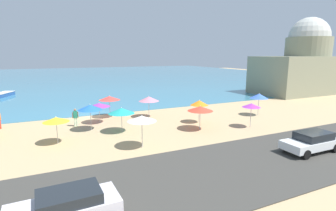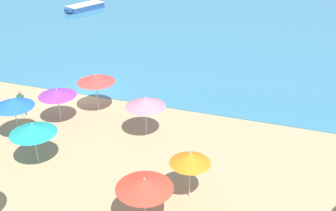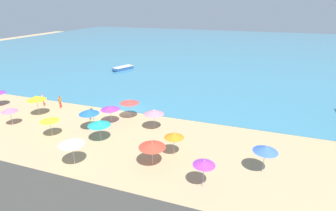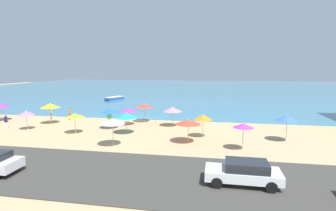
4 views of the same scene
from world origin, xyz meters
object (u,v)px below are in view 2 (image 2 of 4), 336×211
object	(u,v)px
beach_umbrella_0	(190,158)
beach_umbrella_12	(96,79)
beach_umbrella_9	(146,102)
beach_umbrella_10	(57,93)
beach_umbrella_13	(33,129)
bather_1	(21,103)
beach_umbrella_3	(144,184)
skiff_nearshore	(85,7)
beach_umbrella_6	(13,103)

from	to	relation	value
beach_umbrella_0	beach_umbrella_12	bearing A→B (deg)	141.16
beach_umbrella_9	beach_umbrella_10	xyz separation A→B (m)	(-5.40, -0.17, -0.19)
beach_umbrella_13	beach_umbrella_9	bearing A→B (deg)	45.26
bather_1	beach_umbrella_3	bearing A→B (deg)	-30.47
beach_umbrella_0	beach_umbrella_10	distance (m)	10.07
beach_umbrella_3	beach_umbrella_13	size ratio (longest dim) A/B	1.01
beach_umbrella_3	skiff_nearshore	bearing A→B (deg)	122.55
beach_umbrella_6	beach_umbrella_13	xyz separation A→B (m)	(2.41, -1.76, -0.19)
skiff_nearshore	beach_umbrella_6	bearing A→B (deg)	-68.89
beach_umbrella_12	beach_umbrella_6	bearing A→B (deg)	-122.26
beach_umbrella_0	beach_umbrella_6	bearing A→B (deg)	169.73
beach_umbrella_0	beach_umbrella_12	world-z (taller)	beach_umbrella_12
beach_umbrella_13	skiff_nearshore	distance (m)	30.35
beach_umbrella_0	skiff_nearshore	distance (m)	34.48
beach_umbrella_6	skiff_nearshore	distance (m)	27.81
bather_1	skiff_nearshore	bearing A→B (deg)	110.33
beach_umbrella_6	beach_umbrella_9	bearing A→B (deg)	20.61
beach_umbrella_12	beach_umbrella_13	bearing A→B (deg)	-92.87
beach_umbrella_0	skiff_nearshore	world-z (taller)	beach_umbrella_0
beach_umbrella_0	beach_umbrella_13	size ratio (longest dim) A/B	1.03
beach_umbrella_12	beach_umbrella_3	bearing A→B (deg)	-52.48
beach_umbrella_9	beach_umbrella_6	bearing A→B (deg)	-159.39
beach_umbrella_0	bather_1	size ratio (longest dim) A/B	1.36
beach_umbrella_0	beach_umbrella_6	world-z (taller)	beach_umbrella_6
beach_umbrella_12	beach_umbrella_13	distance (m)	6.07
beach_umbrella_6	bather_1	world-z (taller)	beach_umbrella_6
bather_1	skiff_nearshore	world-z (taller)	bather_1
skiff_nearshore	beach_umbrella_13	bearing A→B (deg)	-65.85
beach_umbrella_13	skiff_nearshore	bearing A→B (deg)	114.15
beach_umbrella_13	beach_umbrella_10	bearing A→B (deg)	106.15
beach_umbrella_0	bather_1	bearing A→B (deg)	161.49
beach_umbrella_0	beach_umbrella_9	world-z (taller)	beach_umbrella_9
beach_umbrella_10	beach_umbrella_0	bearing A→B (deg)	-24.64
beach_umbrella_6	beach_umbrella_13	world-z (taller)	beach_umbrella_6
beach_umbrella_0	beach_umbrella_6	size ratio (longest dim) A/B	0.97
beach_umbrella_3	beach_umbrella_9	xyz separation A→B (m)	(-2.51, 6.55, 0.07)
beach_umbrella_3	beach_umbrella_9	distance (m)	7.02
beach_umbrella_0	beach_umbrella_10	xyz separation A→B (m)	(-9.15, 4.20, -0.19)
beach_umbrella_9	skiff_nearshore	bearing A→B (deg)	125.38
beach_umbrella_0	beach_umbrella_13	xyz separation A→B (m)	(-7.97, 0.12, -0.10)
beach_umbrella_0	beach_umbrella_6	xyz separation A→B (m)	(-10.38, 1.88, 0.09)
beach_umbrella_13	beach_umbrella_6	bearing A→B (deg)	143.75
beach_umbrella_0	beach_umbrella_6	distance (m)	10.54
beach_umbrella_6	beach_umbrella_12	world-z (taller)	beach_umbrella_6
beach_umbrella_0	bather_1	distance (m)	12.19
beach_umbrella_6	beach_umbrella_3	bearing A→B (deg)	-24.00
beach_umbrella_0	beach_umbrella_9	xyz separation A→B (m)	(-3.76, 4.37, -0.00)
beach_umbrella_12	beach_umbrella_10	bearing A→B (deg)	-126.97
beach_umbrella_3	beach_umbrella_10	size ratio (longest dim) A/B	1.06
beach_umbrella_13	bather_1	distance (m)	5.24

